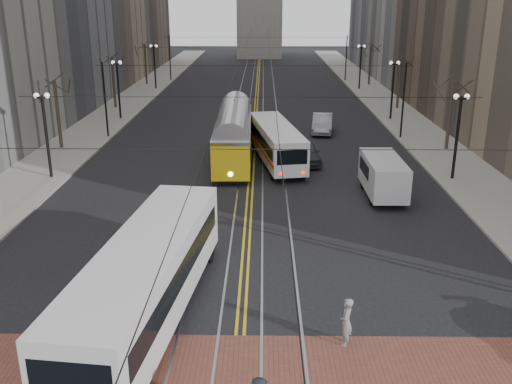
{
  "coord_description": "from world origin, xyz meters",
  "views": [
    {
      "loc": [
        0.82,
        -19.12,
        11.81
      ],
      "look_at": [
        0.49,
        6.58,
        3.0
      ],
      "focal_mm": 40.0,
      "sensor_mm": 36.0,
      "label": 1
    }
  ],
  "objects_px": {
    "cargo_van": "(383,178)",
    "pedestrian_b": "(346,322)",
    "sedan_silver": "(322,123)",
    "pedestrian_d": "(143,322)",
    "streetcar": "(234,139)",
    "rear_bus": "(276,144)",
    "sedan_grey": "(305,152)",
    "transit_bus": "(148,282)"
  },
  "relations": [
    {
      "from": "transit_bus",
      "to": "sedan_silver",
      "type": "bearing_deg",
      "value": 79.91
    },
    {
      "from": "transit_bus",
      "to": "streetcar",
      "type": "distance_m",
      "value": 23.24
    },
    {
      "from": "streetcar",
      "to": "sedan_silver",
      "type": "distance_m",
      "value": 12.01
    },
    {
      "from": "transit_bus",
      "to": "sedan_silver",
      "type": "distance_m",
      "value": 33.82
    },
    {
      "from": "rear_bus",
      "to": "sedan_grey",
      "type": "relative_size",
      "value": 2.3
    },
    {
      "from": "sedan_silver",
      "to": "pedestrian_d",
      "type": "height_order",
      "value": "pedestrian_d"
    },
    {
      "from": "streetcar",
      "to": "pedestrian_d",
      "type": "height_order",
      "value": "streetcar"
    },
    {
      "from": "streetcar",
      "to": "transit_bus",
      "type": "bearing_deg",
      "value": -96.12
    },
    {
      "from": "transit_bus",
      "to": "pedestrian_d",
      "type": "height_order",
      "value": "transit_bus"
    },
    {
      "from": "rear_bus",
      "to": "pedestrian_d",
      "type": "xyz_separation_m",
      "value": [
        -5.24,
        -23.7,
        -0.56
      ]
    },
    {
      "from": "cargo_van",
      "to": "sedan_silver",
      "type": "bearing_deg",
      "value": 96.05
    },
    {
      "from": "sedan_grey",
      "to": "streetcar",
      "type": "bearing_deg",
      "value": 165.83
    },
    {
      "from": "cargo_van",
      "to": "sedan_grey",
      "type": "height_order",
      "value": "cargo_van"
    },
    {
      "from": "cargo_van",
      "to": "pedestrian_b",
      "type": "height_order",
      "value": "cargo_van"
    },
    {
      "from": "transit_bus",
      "to": "sedan_grey",
      "type": "bearing_deg",
      "value": 78.0
    },
    {
      "from": "pedestrian_b",
      "to": "pedestrian_d",
      "type": "distance_m",
      "value": 7.23
    },
    {
      "from": "streetcar",
      "to": "cargo_van",
      "type": "xyz_separation_m",
      "value": [
        9.65,
        -8.56,
        -0.4
      ]
    },
    {
      "from": "sedan_silver",
      "to": "pedestrian_d",
      "type": "distance_m",
      "value": 35.23
    },
    {
      "from": "sedan_grey",
      "to": "pedestrian_d",
      "type": "distance_m",
      "value": 24.85
    },
    {
      "from": "transit_bus",
      "to": "sedan_grey",
      "type": "xyz_separation_m",
      "value": [
        7.5,
        22.21,
        -0.84
      ]
    },
    {
      "from": "transit_bus",
      "to": "cargo_van",
      "type": "bearing_deg",
      "value": 57.82
    },
    {
      "from": "streetcar",
      "to": "cargo_van",
      "type": "bearing_deg",
      "value": -42.52
    },
    {
      "from": "cargo_van",
      "to": "sedan_silver",
      "type": "distance_m",
      "value": 17.91
    },
    {
      "from": "streetcar",
      "to": "sedan_grey",
      "type": "bearing_deg",
      "value": -10.84
    },
    {
      "from": "cargo_van",
      "to": "sedan_silver",
      "type": "xyz_separation_m",
      "value": [
        -2.0,
        17.79,
        -0.39
      ]
    },
    {
      "from": "rear_bus",
      "to": "pedestrian_d",
      "type": "relative_size",
      "value": 6.4
    },
    {
      "from": "streetcar",
      "to": "sedan_grey",
      "type": "relative_size",
      "value": 2.89
    },
    {
      "from": "sedan_grey",
      "to": "pedestrian_b",
      "type": "xyz_separation_m",
      "value": [
        -0.21,
        -23.71,
        0.11
      ]
    },
    {
      "from": "streetcar",
      "to": "pedestrian_b",
      "type": "bearing_deg",
      "value": -79.03
    },
    {
      "from": "streetcar",
      "to": "pedestrian_b",
      "type": "height_order",
      "value": "streetcar"
    },
    {
      "from": "cargo_van",
      "to": "streetcar",
      "type": "bearing_deg",
      "value": 138.05
    },
    {
      "from": "streetcar",
      "to": "cargo_van",
      "type": "height_order",
      "value": "streetcar"
    },
    {
      "from": "sedan_grey",
      "to": "sedan_silver",
      "type": "relative_size",
      "value": 0.94
    },
    {
      "from": "transit_bus",
      "to": "pedestrian_d",
      "type": "bearing_deg",
      "value": -80.91
    },
    {
      "from": "streetcar",
      "to": "sedan_grey",
      "type": "distance_m",
      "value": 5.55
    },
    {
      "from": "sedan_grey",
      "to": "pedestrian_d",
      "type": "bearing_deg",
      "value": -111.7
    },
    {
      "from": "rear_bus",
      "to": "sedan_grey",
      "type": "distance_m",
      "value": 2.28
    },
    {
      "from": "rear_bus",
      "to": "pedestrian_b",
      "type": "relative_size",
      "value": 6.02
    },
    {
      "from": "rear_bus",
      "to": "sedan_grey",
      "type": "bearing_deg",
      "value": -9.7
    },
    {
      "from": "cargo_van",
      "to": "sedan_silver",
      "type": "height_order",
      "value": "cargo_van"
    },
    {
      "from": "pedestrian_b",
      "to": "streetcar",
      "type": "bearing_deg",
      "value": -149.83
    },
    {
      "from": "transit_bus",
      "to": "sedan_grey",
      "type": "distance_m",
      "value": 23.45
    }
  ]
}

